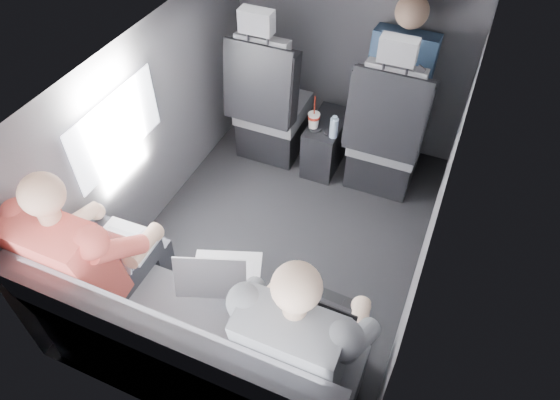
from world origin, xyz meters
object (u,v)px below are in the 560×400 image
at_px(laptop_white, 117,243).
at_px(laptop_black, 327,314).
at_px(soda_cup, 314,120).
at_px(laptop_silver, 221,273).
at_px(front_seat_right, 386,140).
at_px(water_bottle, 334,127).
at_px(passenger_rear_right, 302,339).
at_px(rear_bench, 197,351).
at_px(passenger_rear_left, 93,257).
at_px(center_console, 326,143).
at_px(passenger_front_right, 399,77).
at_px(front_seat_left, 270,111).

bearing_deg(laptop_white, laptop_black, 1.73).
xyz_separation_m(soda_cup, laptop_white, (-0.49, -1.60, 0.17)).
bearing_deg(laptop_black, laptop_white, -178.27).
bearing_deg(soda_cup, laptop_silver, -86.52).
xyz_separation_m(front_seat_right, water_bottle, (-0.36, -0.11, 0.08)).
relative_size(front_seat_right, passenger_rear_right, 1.00).
bearing_deg(water_bottle, rear_bench, -92.97).
bearing_deg(passenger_rear_left, center_console, 71.82).
height_order(front_seat_right, water_bottle, front_seat_right).
bearing_deg(passenger_front_right, center_console, -152.68).
bearing_deg(soda_cup, passenger_front_right, 33.44).
distance_m(laptop_black, passenger_front_right, 1.91).
bearing_deg(passenger_front_right, laptop_black, -85.41).
xyz_separation_m(front_seat_left, passenger_rear_left, (-0.16, -1.81, 0.25)).
bearing_deg(water_bottle, laptop_silver, -92.67).
xyz_separation_m(front_seat_right, passenger_front_right, (-0.03, 0.26, 0.36)).
relative_size(front_seat_right, rear_bench, 0.79).
height_order(laptop_silver, passenger_front_right, passenger_front_right).
xyz_separation_m(front_seat_left, laptop_silver, (0.47, -1.63, 0.23)).
xyz_separation_m(front_seat_left, laptop_black, (1.02, -1.64, 0.23)).
distance_m(front_seat_left, laptop_black, 1.95).
xyz_separation_m(laptop_white, laptop_silver, (0.58, 0.04, -0.00)).
bearing_deg(center_console, laptop_black, -71.11).
bearing_deg(center_console, passenger_rear_left, -108.18).
bearing_deg(passenger_rear_right, water_bottle, 104.10).
xyz_separation_m(rear_bench, laptop_silver, (0.02, 0.27, 0.32)).
bearing_deg(water_bottle, laptop_black, -72.53).
relative_size(front_seat_right, soda_cup, 4.71).
distance_m(water_bottle, passenger_front_right, 0.57).
bearing_deg(passenger_rear_left, water_bottle, 67.62).
relative_size(rear_bench, soda_cup, 5.95).
height_order(laptop_white, laptop_black, laptop_white).
height_order(front_seat_right, passenger_rear_left, passenger_rear_left).
bearing_deg(soda_cup, water_bottle, -13.39).
distance_m(water_bottle, laptop_black, 1.61).
height_order(passenger_rear_left, passenger_rear_right, passenger_rear_left).
height_order(water_bottle, laptop_black, laptop_black).
relative_size(front_seat_left, laptop_silver, 3.08).
height_order(passenger_rear_left, passenger_front_right, passenger_front_right).
distance_m(laptop_black, passenger_rear_left, 1.19).
distance_m(center_console, passenger_rear_right, 1.97).
bearing_deg(laptop_silver, laptop_white, -175.93).
bearing_deg(laptop_black, passenger_front_right, 94.59).
bearing_deg(water_bottle, front_seat_left, 168.69).
bearing_deg(passenger_rear_right, laptop_black, 72.00).
relative_size(rear_bench, passenger_rear_right, 1.26).
relative_size(water_bottle, passenger_front_right, 0.19).
relative_size(soda_cup, laptop_silver, 0.65).
bearing_deg(laptop_white, rear_bench, -22.21).
height_order(soda_cup, laptop_black, laptop_black).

